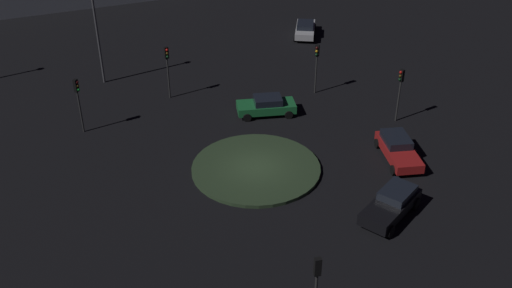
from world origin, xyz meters
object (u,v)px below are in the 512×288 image
object	(u,v)px
car_red	(398,149)
traffic_light_southeast	(167,62)
car_silver	(305,29)
car_green	(266,106)
traffic_light_south	(317,59)
traffic_light_north	(317,279)
traffic_light_east	(78,95)
car_black	(392,204)
streetlamp_southeast	(96,28)
traffic_light_southwest	(400,85)

from	to	relation	value
car_red	traffic_light_southeast	bearing A→B (deg)	-126.50
car_silver	car_green	size ratio (longest dim) A/B	1.01
car_red	traffic_light_south	size ratio (longest dim) A/B	1.20
car_red	traffic_light_north	world-z (taller)	traffic_light_north
car_red	traffic_light_south	xyz separation A→B (m)	(5.97, -8.86, 2.14)
traffic_light_southeast	traffic_light_east	world-z (taller)	traffic_light_southeast
car_black	traffic_light_southeast	xyz separation A→B (m)	(16.46, -12.42, 2.20)
car_black	traffic_light_south	distance (m)	16.07
traffic_light_south	streetlamp_southeast	distance (m)	17.43
car_black	traffic_light_north	xyz separation A→B (m)	(3.76, 8.76, 2.11)
car_green	streetlamp_southeast	bearing A→B (deg)	149.00
car_red	traffic_light_southwest	size ratio (longest dim) A/B	1.20
traffic_light_southeast	traffic_light_southwest	world-z (taller)	traffic_light_southeast
car_red	car_silver	size ratio (longest dim) A/B	1.05
car_black	traffic_light_south	xyz separation A→B (m)	(5.31, -15.02, 2.08)
car_silver	traffic_light_east	world-z (taller)	traffic_light_east
car_green	streetlamp_southeast	distance (m)	14.97
car_silver	streetlamp_southeast	world-z (taller)	streetlamp_southeast
car_black	car_red	bearing A→B (deg)	-156.55
car_red	car_green	world-z (taller)	car_red
car_red	traffic_light_east	xyz separation A→B (m)	(21.65, -0.16, 2.14)
traffic_light_south	car_green	bearing A→B (deg)	-24.45
car_black	traffic_light_east	world-z (taller)	traffic_light_east
car_silver	car_red	bearing A→B (deg)	-161.96
traffic_light_southwest	traffic_light_north	xyz separation A→B (m)	(4.58, 20.07, 0.01)
car_silver	traffic_light_north	distance (m)	36.50
traffic_light_east	streetlamp_southeast	world-z (taller)	streetlamp_southeast
car_red	traffic_light_north	bearing A→B (deg)	-32.94
traffic_light_southeast	traffic_light_north	bearing A→B (deg)	-11.42
car_red	traffic_light_southwest	world-z (taller)	traffic_light_southwest
streetlamp_southeast	car_green	bearing A→B (deg)	166.04
traffic_light_north	streetlamp_southeast	distance (m)	29.89
car_silver	traffic_light_north	world-z (taller)	traffic_light_north
traffic_light_southwest	streetlamp_southeast	world-z (taller)	streetlamp_southeast
traffic_light_south	traffic_light_east	bearing A→B (deg)	-46.74
car_silver	traffic_light_east	bearing A→B (deg)	144.83
car_green	traffic_light_southwest	xyz separation A→B (m)	(-9.44, -0.43, 2.17)
car_red	traffic_light_southeast	world-z (taller)	traffic_light_southeast
traffic_light_southeast	traffic_light_north	xyz separation A→B (m)	(-12.70, 21.18, -0.09)
car_silver	car_green	world-z (taller)	car_green
traffic_light_east	traffic_light_north	bearing A→B (deg)	-28.39
car_green	car_silver	bearing A→B (deg)	67.81
traffic_light_north	traffic_light_east	world-z (taller)	traffic_light_north
traffic_light_southeast	traffic_light_southwest	bearing A→B (deg)	43.96
traffic_light_north	streetlamp_southeast	bearing A→B (deg)	18.99
traffic_light_south	car_red	bearing A→B (deg)	48.24
traffic_light_southeast	traffic_light_south	distance (m)	11.45
car_black	traffic_light_north	distance (m)	9.76
traffic_light_east	car_red	bearing A→B (deg)	12.39
traffic_light_east	traffic_light_southwest	bearing A→B (deg)	25.71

